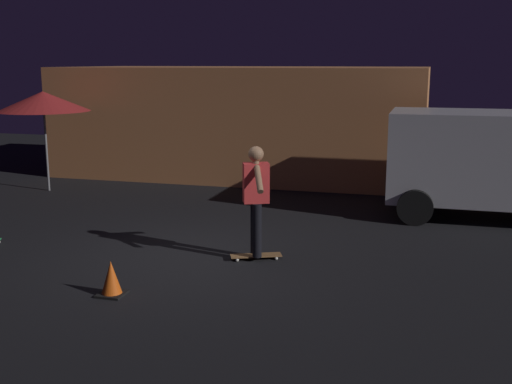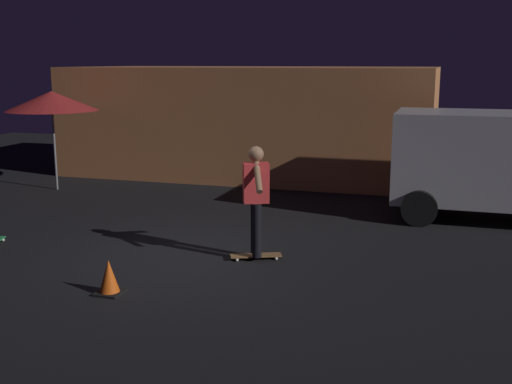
{
  "view_description": "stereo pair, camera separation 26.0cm",
  "coord_description": "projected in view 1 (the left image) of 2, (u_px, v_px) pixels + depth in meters",
  "views": [
    {
      "loc": [
        3.61,
        -8.8,
        2.96
      ],
      "look_at": [
        1.12,
        0.15,
        1.05
      ],
      "focal_mm": 44.51,
      "sensor_mm": 36.0,
      "label": 1
    },
    {
      "loc": [
        3.86,
        -8.73,
        2.96
      ],
      "look_at": [
        1.12,
        0.15,
        1.05
      ],
      "focal_mm": 44.51,
      "sensor_mm": 36.0,
      "label": 2
    }
  ],
  "objects": [
    {
      "name": "skateboard_ridden",
      "position": [
        256.0,
        256.0,
        9.69
      ],
      "size": [
        0.79,
        0.5,
        0.07
      ],
      "color": "olive",
      "rests_on": "ground_plane"
    },
    {
      "name": "ground_plane",
      "position": [
        184.0,
        256.0,
        9.85
      ],
      "size": [
        28.0,
        28.0,
        0.0
      ],
      "primitive_type": "plane",
      "color": "black"
    },
    {
      "name": "low_building",
      "position": [
        246.0,
        120.0,
        17.15
      ],
      "size": [
        9.47,
        4.48,
        2.82
      ],
      "color": "#C67A47",
      "rests_on": "ground_plane"
    },
    {
      "name": "patio_umbrella",
      "position": [
        43.0,
        101.0,
        14.45
      ],
      "size": [
        2.1,
        2.1,
        2.3
      ],
      "color": "slate",
      "rests_on": "ground_plane"
    },
    {
      "name": "traffic_cone",
      "position": [
        111.0,
        280.0,
        8.16
      ],
      "size": [
        0.34,
        0.34,
        0.46
      ],
      "color": "black",
      "rests_on": "ground_plane"
    },
    {
      "name": "skater",
      "position": [
        256.0,
        193.0,
        9.49
      ],
      "size": [
        0.48,
        0.94,
        1.67
      ],
      "color": "black",
      "rests_on": "skateboard_ridden"
    }
  ]
}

